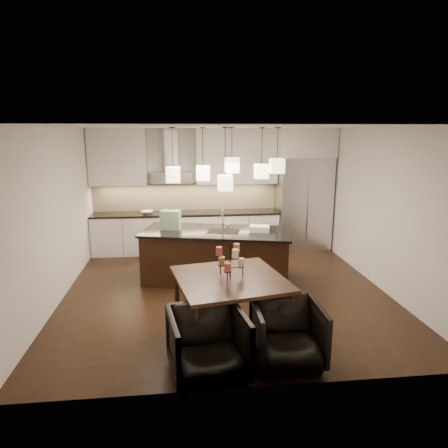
{
  "coord_description": "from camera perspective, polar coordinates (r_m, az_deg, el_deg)",
  "views": [
    {
      "loc": [
        -0.75,
        -6.53,
        2.74
      ],
      "look_at": [
        0.0,
        0.2,
        1.15
      ],
      "focal_mm": 32.0,
      "sensor_mm": 36.0,
      "label": 1
    }
  ],
  "objects": [
    {
      "name": "upper_cab_right",
      "position": [
        9.21,
        1.82,
        9.69
      ],
      "size": [
        1.85,
        0.35,
        1.25
      ],
      "primitive_type": "cube",
      "color": "silver",
      "rests_on": "wall_back"
    },
    {
      "name": "candle_e",
      "position": [
        5.22,
        -0.69,
        -3.89
      ],
      "size": [
        0.1,
        0.1,
        0.11
      ],
      "primitive_type": "cylinder",
      "rotation": [
        0.0,
        0.0,
        0.19
      ],
      "color": "#B24335",
      "rests_on": "candelabra"
    },
    {
      "name": "pendant_a",
      "position": [
        6.95,
        -7.28,
        7.01
      ],
      "size": [
        0.24,
        0.24,
        0.26
      ],
      "primitive_type": "cube",
      "color": "#FDE1B8",
      "rests_on": "ceiling"
    },
    {
      "name": "pendant_d",
      "position": [
        7.52,
        5.36,
        7.49
      ],
      "size": [
        0.24,
        0.24,
        0.26
      ],
      "primitive_type": "cube",
      "color": "#FDE1B8",
      "rests_on": "ceiling"
    },
    {
      "name": "candle_a",
      "position": [
        5.34,
        2.48,
        -5.49
      ],
      "size": [
        0.1,
        0.1,
        0.11
      ],
      "primitive_type": "cylinder",
      "rotation": [
        0.0,
        0.0,
        0.19
      ],
      "color": "beige",
      "rests_on": "candelabra"
    },
    {
      "name": "candelabra",
      "position": [
        5.28,
        0.89,
        -5.18
      ],
      "size": [
        0.47,
        0.47,
        0.49
      ],
      "primitive_type": null,
      "rotation": [
        0.0,
        0.0,
        0.19
      ],
      "color": "black",
      "rests_on": "dining_table"
    },
    {
      "name": "armchair_right",
      "position": [
        5.01,
        9.04,
        -15.15
      ],
      "size": [
        0.82,
        0.84,
        0.75
      ],
      "primitive_type": "imported",
      "rotation": [
        0.0,
        0.0,
        -0.02
      ],
      "color": "black",
      "rests_on": "floor"
    },
    {
      "name": "hood_chimney",
      "position": [
        9.14,
        -7.56,
        10.46
      ],
      "size": [
        0.3,
        0.28,
        0.96
      ],
      "primitive_type": "cube",
      "color": "#B7B7BA",
      "rests_on": "hood_canopy"
    },
    {
      "name": "hood_canopy",
      "position": [
        9.07,
        -7.46,
        6.65
      ],
      "size": [
        0.9,
        0.52,
        0.24
      ],
      "primitive_type": "cube",
      "color": "#B7B7BA",
      "rests_on": "wall_back"
    },
    {
      "name": "tote_bag",
      "position": [
        7.4,
        -7.63,
        0.56
      ],
      "size": [
        0.39,
        0.27,
        0.35
      ],
      "primitive_type": "cube",
      "rotation": [
        0.0,
        0.0,
        -0.24
      ],
      "color": "#1C6B31",
      "rests_on": "island_top"
    },
    {
      "name": "island_body",
      "position": [
        7.42,
        -1.07,
        -4.71
      ],
      "size": [
        2.78,
        1.63,
        0.92
      ],
      "primitive_type": "cube",
      "rotation": [
        0.0,
        0.0,
        -0.24
      ],
      "color": "black",
      "rests_on": "floor"
    },
    {
      "name": "wall_left",
      "position": [
        6.97,
        -22.99,
        1.06
      ],
      "size": [
        0.02,
        5.5,
        2.8
      ],
      "primitive_type": "cube",
      "color": "silver",
      "rests_on": "ground"
    },
    {
      "name": "backsplash",
      "position": [
        9.39,
        -5.51,
        3.92
      ],
      "size": [
        4.21,
        0.02,
        0.63
      ],
      "primitive_type": "cube",
      "color": "beige",
      "rests_on": "countertop"
    },
    {
      "name": "faucet",
      "position": [
        7.32,
        -0.17,
        0.71
      ],
      "size": [
        0.16,
        0.27,
        0.4
      ],
      "primitive_type": null,
      "rotation": [
        0.0,
        0.0,
        -0.24
      ],
      "color": "silver",
      "rests_on": "island_top"
    },
    {
      "name": "countertop",
      "position": [
        9.15,
        -5.44,
        1.55
      ],
      "size": [
        4.21,
        0.66,
        0.04
      ],
      "primitive_type": "cube",
      "color": "black",
      "rests_on": "lower_cabinets"
    },
    {
      "name": "island_top",
      "position": [
        7.28,
        -1.09,
        -1.12
      ],
      "size": [
        2.88,
        1.73,
        0.04
      ],
      "primitive_type": "cube",
      "rotation": [
        0.0,
        0.0,
        -0.24
      ],
      "color": "black",
      "rests_on": "island_body"
    },
    {
      "name": "wall_front",
      "position": [
        4.07,
        4.61,
        -6.05
      ],
      "size": [
        5.5,
        0.02,
        2.8
      ],
      "primitive_type": "cube",
      "color": "silver",
      "rests_on": "ground"
    },
    {
      "name": "candle_d",
      "position": [
        5.37,
        1.8,
        -3.4
      ],
      "size": [
        0.1,
        0.1,
        0.11
      ],
      "primitive_type": "cylinder",
      "rotation": [
        0.0,
        0.0,
        0.19
      ],
      "color": "#BD7636",
      "rests_on": "candelabra"
    },
    {
      "name": "candle_f",
      "position": [
        5.11,
        1.63,
        -4.25
      ],
      "size": [
        0.1,
        0.1,
        0.11
      ],
      "primitive_type": "cylinder",
      "rotation": [
        0.0,
        0.0,
        0.19
      ],
      "color": "beige",
      "rests_on": "candelabra"
    },
    {
      "name": "candle_b",
      "position": [
        5.39,
        -0.34,
        -5.3
      ],
      "size": [
        0.1,
        0.1,
        0.11
      ],
      "primitive_type": "cylinder",
      "rotation": [
        0.0,
        0.0,
        0.19
      ],
      "color": "#BD7636",
      "rests_on": "candelabra"
    },
    {
      "name": "refrigerator",
      "position": [
        9.5,
        11.22,
        2.87
      ],
      "size": [
        1.2,
        0.72,
        2.15
      ],
      "primitive_type": "cube",
      "color": "#B7B7BA",
      "rests_on": "floor"
    },
    {
      "name": "pendant_c",
      "position": [
        7.08,
        1.13,
        8.38
      ],
      "size": [
        0.24,
        0.24,
        0.26
      ],
      "primitive_type": "cube",
      "color": "#FDE1B8",
      "rests_on": "ceiling"
    },
    {
      "name": "pendant_f",
      "position": [
        6.87,
        0.16,
        5.89
      ],
      "size": [
        0.24,
        0.24,
        0.26
      ],
      "primitive_type": "cube",
      "color": "#FDE1B8",
      "rests_on": "ceiling"
    },
    {
      "name": "upper_cab_left",
      "position": [
        9.22,
        -14.97,
        9.26
      ],
      "size": [
        1.25,
        0.35,
        1.25
      ],
      "primitive_type": "cube",
      "color": "silver",
      "rests_on": "wall_back"
    },
    {
      "name": "fridge_panel",
      "position": [
        9.36,
        11.61,
        11.33
      ],
      "size": [
        1.26,
        0.72,
        0.65
      ],
      "primitive_type": "cube",
      "color": "silver",
      "rests_on": "refrigerator"
    },
    {
      "name": "lower_cabinets",
      "position": [
        9.26,
        -5.37,
        -1.24
      ],
      "size": [
        4.21,
        0.62,
        0.88
      ],
      "primitive_type": "cube",
      "color": "silver",
      "rests_on": "floor"
    },
    {
      "name": "armchair_left",
      "position": [
        4.69,
        -2.32,
        -16.85
      ],
      "size": [
        0.96,
        0.98,
        0.79
      ],
      "primitive_type": "imported",
      "rotation": [
        0.0,
        0.0,
        0.15
      ],
      "color": "black",
      "rests_on": "floor"
    },
    {
      "name": "fruit_bowl",
      "position": [
        9.12,
        -10.95,
        1.66
      ],
      "size": [
        0.3,
        0.3,
        0.06
      ],
      "primitive_type": "imported",
      "rotation": [
        0.0,
        0.0,
        -0.2
      ],
      "color": "silver",
      "rests_on": "countertop"
    },
    {
      "name": "pendant_e",
      "position": [
        7.32,
        7.57,
        8.24
      ],
      "size": [
        0.24,
        0.24,
        0.26
      ],
      "primitive_type": "cube",
      "color": "#FDE1B8",
      "rests_on": "ceiling"
    },
    {
      "name": "candle_c",
      "position": [
        5.15,
        0.52,
        -6.2
      ],
      "size": [
        0.1,
        0.1,
        0.11
      ],
      "primitive_type": "cylinder",
      "rotation": [
        0.0,
        0.0,
        0.19
      ],
      "color": "#B24335",
      "rests_on": "candelabra"
    },
    {
      "name": "wall_back",
      "position": [
        9.42,
        -1.72,
        5.03
      ],
      "size": [
        5.5,
        0.02,
        2.8
      ],
      "primitive_type": "cube",
      "color": "silver",
      "rests_on": "ground"
    },
    {
      "name": "wall_right",
      "position": [
        7.54,
        21.54,
        2.03
      ],
      "size": [
        0.02,
        5.5,
        2.8
      ],
      "primitive_type": "cube",
      "color": "silver",
      "rests_on": "ground"
    },
    {
      "name": "dining_table",
      "position": [
        5.52,
        0.86,
        -11.69
      ],
      "size": [
        1.62,
        1.62,
        0.83
      ],
      "primitive_type": null,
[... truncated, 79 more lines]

